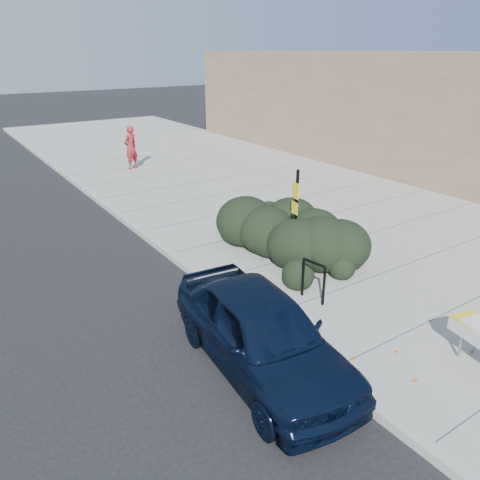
% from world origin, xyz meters
% --- Properties ---
extents(ground, '(120.00, 120.00, 0.00)m').
position_xyz_m(ground, '(0.00, 0.00, 0.00)').
color(ground, black).
rests_on(ground, ground).
extents(sidewalk_near, '(11.20, 50.00, 0.15)m').
position_xyz_m(sidewalk_near, '(5.60, 5.00, 0.07)').
color(sidewalk_near, gray).
rests_on(sidewalk_near, ground).
extents(curb_near, '(0.22, 50.00, 0.17)m').
position_xyz_m(curb_near, '(0.00, 5.00, 0.08)').
color(curb_near, '#9E9E99').
rests_on(curb_near, ground).
extents(bike_rack, '(0.15, 0.63, 0.93)m').
position_xyz_m(bike_rack, '(1.42, -0.00, 0.71)').
color(bike_rack, black).
rests_on(bike_rack, sidewalk_near).
extents(sign_post, '(0.11, 0.28, 2.45)m').
position_xyz_m(sign_post, '(2.34, 1.73, 1.55)').
color(sign_post, black).
rests_on(sign_post, sidewalk_near).
extents(hedge, '(3.60, 4.84, 1.63)m').
position_xyz_m(hedge, '(2.54, 2.50, 0.97)').
color(hedge, black).
rests_on(hedge, sidewalk_near).
extents(sedan_navy, '(2.18, 4.53, 1.49)m').
position_xyz_m(sedan_navy, '(-0.80, -1.11, 0.75)').
color(sedan_navy, black).
rests_on(sedan_navy, ground).
extents(pedestrian, '(0.83, 0.70, 1.94)m').
position_xyz_m(pedestrian, '(2.82, 13.73, 1.12)').
color(pedestrian, maroon).
rests_on(pedestrian, sidewalk_near).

